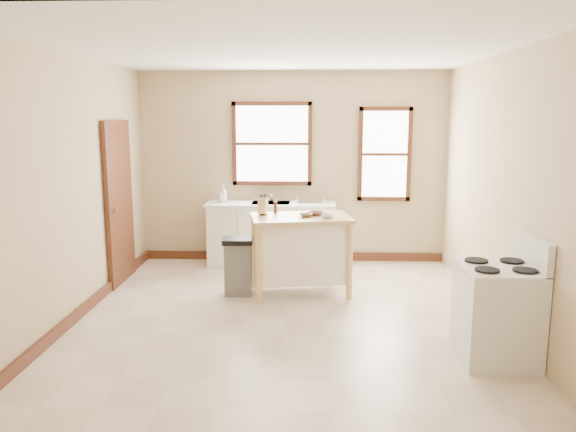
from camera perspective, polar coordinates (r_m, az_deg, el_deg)
The scene contains 23 objects.
floor at distance 6.18m, azimuth -0.28°, elevation -10.28°, with size 5.00×5.00×0.00m, color beige.
ceiling at distance 5.83m, azimuth -0.30°, elevation 16.48°, with size 5.00×5.00×0.00m, color white.
wall_back at distance 8.33m, azimuth 0.45°, elevation 4.94°, with size 4.50×0.04×2.80m, color tan.
wall_left at distance 6.35m, azimuth -21.04°, elevation 2.62°, with size 0.04×5.00×2.80m, color tan.
wall_right at distance 6.17m, azimuth 21.10°, elevation 2.41°, with size 0.04×5.00×2.80m, color tan.
window_main at distance 8.30m, azimuth -1.64°, elevation 7.34°, with size 1.17×0.06×1.22m, color #3F2311, non-canonical shape.
window_side at distance 8.36m, azimuth 9.79°, elevation 6.19°, with size 0.77×0.06×1.37m, color #3F2311, non-canonical shape.
door_left at distance 7.58m, azimuth -16.78°, elevation 1.32°, with size 0.06×0.90×2.10m, color #3F2311.
baseboard_back at distance 8.52m, azimuth 0.43°, elevation -4.08°, with size 4.50×0.04×0.12m, color #3F2311.
baseboard_left at distance 6.63m, azimuth -20.06°, elevation -8.92°, with size 0.04×5.00×0.12m, color #3F2311.
sink_counter at distance 8.18m, azimuth -1.72°, elevation -1.81°, with size 1.86×0.62×0.92m, color silver, non-canonical shape.
faucet at distance 8.26m, azimuth -1.66°, elevation 2.31°, with size 0.03×0.03×0.22m, color silver.
soap_bottle_a at distance 8.15m, azimuth -6.56°, elevation 2.23°, with size 0.10×0.10×0.25m, color #B2B2B2.
soap_bottle_b at distance 8.16m, azimuth -6.68°, elevation 2.09°, with size 0.09×0.09×0.20m, color #B2B2B2.
dish_rack at distance 8.08m, azimuth 2.35°, elevation 1.71°, with size 0.40×0.30×0.10m, color silver, non-canonical shape.
kitchen_island at distance 6.88m, azimuth 1.26°, elevation -3.96°, with size 1.18×0.75×0.96m, color #D5C47D, non-canonical shape.
knife_block at distance 6.85m, azimuth -2.58°, elevation 0.94°, with size 0.10×0.10×0.20m, color tan, non-canonical shape.
pepper_grinder at distance 6.96m, azimuth -1.30°, elevation 0.89°, with size 0.04×0.04×0.15m, color #441D12.
bowl_a at distance 6.73m, azimuth 1.81°, elevation 0.08°, with size 0.16×0.16×0.04m, color brown.
bowl_b at distance 6.84m, azimuth 2.90°, elevation 0.26°, with size 0.18×0.18×0.04m, color brown.
bowl_c at distance 6.67m, azimuth 4.04°, elevation -0.00°, with size 0.15×0.15×0.05m, color silver.
trash_bin at distance 6.88m, azimuth -5.08°, elevation -5.12°, with size 0.36×0.30×0.70m, color slate, non-canonical shape.
gas_stove at distance 5.35m, azimuth 20.52°, elevation -7.87°, with size 0.69×0.70×1.13m, color silver, non-canonical shape.
Camera 1 is at (0.25, -5.79, 2.16)m, focal length 35.00 mm.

